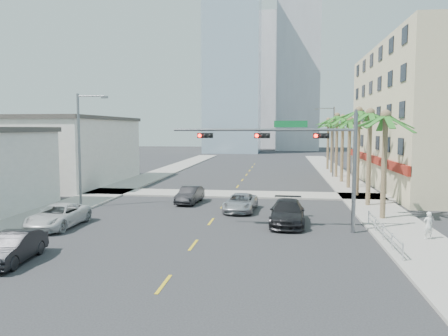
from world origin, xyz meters
name	(u,v)px	position (x,y,z in m)	size (l,w,h in m)	color
ground	(176,269)	(0.00, 0.00, 0.00)	(260.00, 260.00, 0.00)	#262628
sidewalk_right	(366,200)	(12.00, 20.00, 0.07)	(4.00, 120.00, 0.15)	gray
sidewalk_left	(102,195)	(-12.00, 20.00, 0.07)	(4.00, 120.00, 0.15)	gray
sidewalk_cross	(231,194)	(0.00, 22.00, 0.07)	(80.00, 4.00, 0.15)	gray
building_right	(448,117)	(21.99, 30.00, 7.50)	(15.25, 28.00, 15.00)	beige
building_left_far	(67,152)	(-19.50, 28.00, 3.60)	(11.00, 18.00, 7.20)	beige
tower_far_left	(233,59)	(-8.00, 95.00, 24.00)	(14.00, 14.00, 48.00)	#99B2C6
tower_far_right	(298,45)	(9.00, 110.00, 30.00)	(12.00, 12.00, 60.00)	#ADADB2
tower_far_center	(258,83)	(-3.00, 125.00, 21.00)	(16.00, 16.00, 42.00)	#ADADB2
traffic_signal_mast	(300,149)	(5.78, 7.95, 5.06)	(11.12, 0.54, 7.20)	slate
palm_tree_0	(386,117)	(11.60, 12.00, 7.08)	(4.80, 4.80, 7.80)	brown
palm_tree_1	(370,114)	(11.60, 17.20, 7.43)	(4.80, 4.80, 8.16)	brown
palm_tree_2	(359,112)	(11.60, 22.40, 7.78)	(4.80, 4.80, 8.52)	brown
palm_tree_3	(350,121)	(11.60, 27.60, 7.08)	(4.80, 4.80, 7.80)	brown
palm_tree_4	(343,118)	(11.60, 32.80, 7.43)	(4.80, 4.80, 8.16)	brown
palm_tree_5	(337,116)	(11.60, 38.00, 7.78)	(4.80, 4.80, 8.52)	brown
palm_tree_6	(332,123)	(11.60, 43.20, 7.08)	(4.80, 4.80, 7.80)	brown
palm_tree_7	(328,121)	(11.60, 48.40, 7.43)	(4.80, 4.80, 8.16)	brown
streetlight_left	(82,144)	(-11.00, 14.00, 5.06)	(2.55, 0.25, 9.00)	slate
streetlight_right	(332,138)	(11.00, 38.00, 5.06)	(2.55, 0.25, 9.00)	slate
guardrail	(383,230)	(10.30, 6.00, 0.67)	(0.08, 8.08, 1.00)	silver
car_parked_mid	(13,247)	(-7.80, -0.08, 0.71)	(1.50, 4.30, 1.42)	black
car_parked_far	(58,216)	(-9.40, 7.08, 0.73)	(2.41, 5.23, 1.45)	silver
car_lane_left	(190,195)	(-2.93, 16.97, 0.70)	(1.48, 4.26, 1.40)	black
car_lane_center	(240,203)	(1.62, 13.95, 0.66)	(2.20, 4.76, 1.32)	#BAB9BF
car_lane_right	(287,213)	(5.10, 9.78, 0.79)	(2.21, 5.45, 1.58)	black
pedestrian	(428,225)	(12.79, 6.41, 0.92)	(0.56, 0.37, 1.55)	white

